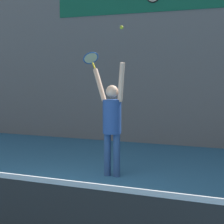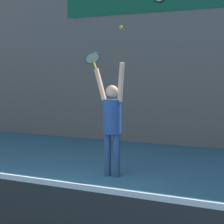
% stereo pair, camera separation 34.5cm
% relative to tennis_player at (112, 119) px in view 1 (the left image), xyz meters
% --- Properties ---
extents(ground_plane, '(18.00, 18.00, 0.00)m').
position_rel_tennis_player_xyz_m(ground_plane, '(-0.46, -2.32, -1.06)').
color(ground_plane, teal).
extents(back_wall, '(18.00, 0.10, 5.00)m').
position_rel_tennis_player_xyz_m(back_wall, '(-0.46, 3.77, 1.44)').
color(back_wall, slate).
rests_on(back_wall, ground_plane).
extents(tennis_player, '(0.81, 0.48, 2.11)m').
position_rel_tennis_player_xyz_m(tennis_player, '(0.00, 0.00, 0.00)').
color(tennis_player, '#2D4C7F').
rests_on(tennis_player, ground_plane).
extents(tennis_racket, '(0.38, 0.39, 0.36)m').
position_rel_tennis_player_xyz_m(tennis_racket, '(-0.62, 0.40, 1.14)').
color(tennis_racket, yellow).
extents(tennis_ball, '(0.06, 0.06, 0.06)m').
position_rel_tennis_player_xyz_m(tennis_ball, '(0.24, -0.12, 1.66)').
color(tennis_ball, '#CCDB2D').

